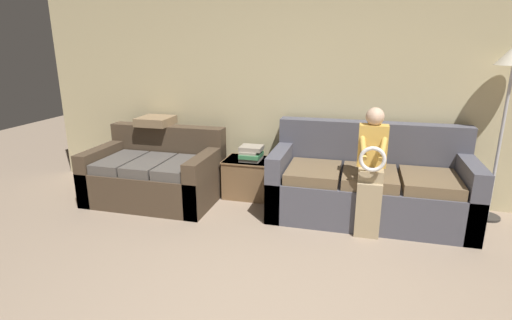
{
  "coord_description": "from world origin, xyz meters",
  "views": [
    {
      "loc": [
        0.44,
        -1.81,
        1.8
      ],
      "look_at": [
        -0.49,
        1.7,
        0.73
      ],
      "focal_mm": 28.0,
      "sensor_mm": 36.0,
      "label": 1
    }
  ],
  "objects_px": {
    "couch_main": "(368,186)",
    "child_left_seated": "(371,166)",
    "side_shelf": "(250,177)",
    "throw_pillow": "(156,121)",
    "couch_side": "(156,175)",
    "book_stack": "(251,153)"
  },
  "relations": [
    {
      "from": "couch_side",
      "to": "side_shelf",
      "type": "bearing_deg",
      "value": 18.59
    },
    {
      "from": "couch_side",
      "to": "throw_pillow",
      "type": "distance_m",
      "value": 0.69
    },
    {
      "from": "throw_pillow",
      "to": "couch_side",
      "type": "bearing_deg",
      "value": -66.33
    },
    {
      "from": "throw_pillow",
      "to": "couch_main",
      "type": "bearing_deg",
      "value": -4.64
    },
    {
      "from": "side_shelf",
      "to": "book_stack",
      "type": "xyz_separation_m",
      "value": [
        0.01,
        -0.01,
        0.3
      ]
    },
    {
      "from": "couch_main",
      "to": "book_stack",
      "type": "relative_size",
      "value": 7.24
    },
    {
      "from": "couch_side",
      "to": "throw_pillow",
      "type": "height_order",
      "value": "throw_pillow"
    },
    {
      "from": "book_stack",
      "to": "throw_pillow",
      "type": "bearing_deg",
      "value": -179.53
    },
    {
      "from": "child_left_seated",
      "to": "book_stack",
      "type": "relative_size",
      "value": 4.33
    },
    {
      "from": "couch_main",
      "to": "child_left_seated",
      "type": "bearing_deg",
      "value": -90.33
    },
    {
      "from": "couch_main",
      "to": "child_left_seated",
      "type": "xyz_separation_m",
      "value": [
        -0.0,
        -0.39,
        0.34
      ]
    },
    {
      "from": "couch_main",
      "to": "side_shelf",
      "type": "relative_size",
      "value": 3.3
    },
    {
      "from": "couch_main",
      "to": "throw_pillow",
      "type": "bearing_deg",
      "value": 175.36
    },
    {
      "from": "side_shelf",
      "to": "throw_pillow",
      "type": "height_order",
      "value": "throw_pillow"
    },
    {
      "from": "book_stack",
      "to": "couch_side",
      "type": "bearing_deg",
      "value": -161.86
    },
    {
      "from": "side_shelf",
      "to": "couch_main",
      "type": "bearing_deg",
      "value": -9.35
    },
    {
      "from": "couch_side",
      "to": "book_stack",
      "type": "height_order",
      "value": "couch_side"
    },
    {
      "from": "side_shelf",
      "to": "child_left_seated",
      "type": "bearing_deg",
      "value": -24.24
    },
    {
      "from": "couch_main",
      "to": "couch_side",
      "type": "xyz_separation_m",
      "value": [
        -2.43,
        -0.13,
        -0.04
      ]
    },
    {
      "from": "child_left_seated",
      "to": "side_shelf",
      "type": "relative_size",
      "value": 1.98
    },
    {
      "from": "couch_side",
      "to": "child_left_seated",
      "type": "bearing_deg",
      "value": -6.09
    },
    {
      "from": "child_left_seated",
      "to": "throw_pillow",
      "type": "bearing_deg",
      "value": 166.9
    }
  ]
}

